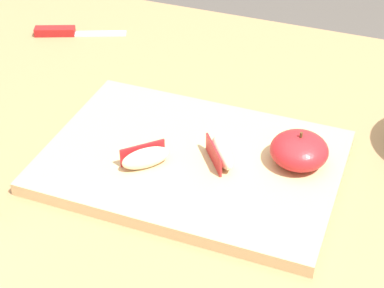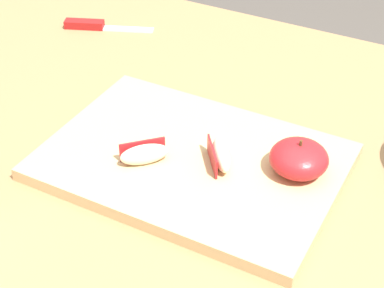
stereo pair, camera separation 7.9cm
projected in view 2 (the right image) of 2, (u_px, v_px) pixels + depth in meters
name	position (u px, v px, depth m)	size (l,w,h in m)	color
dining_table	(253.00, 225.00, 0.87)	(1.34, 0.83, 0.73)	#9E754C
cutting_board	(192.00, 162.00, 0.81)	(0.37, 0.26, 0.02)	tan
apple_half_skin_up	(299.00, 158.00, 0.77)	(0.07, 0.07, 0.05)	#B21E23
apple_wedge_back	(144.00, 154.00, 0.79)	(0.06, 0.06, 0.03)	beige
apple_wedge_front	(220.00, 155.00, 0.79)	(0.05, 0.06, 0.03)	beige
paring_knife	(92.00, 25.00, 1.13)	(0.16, 0.08, 0.01)	silver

